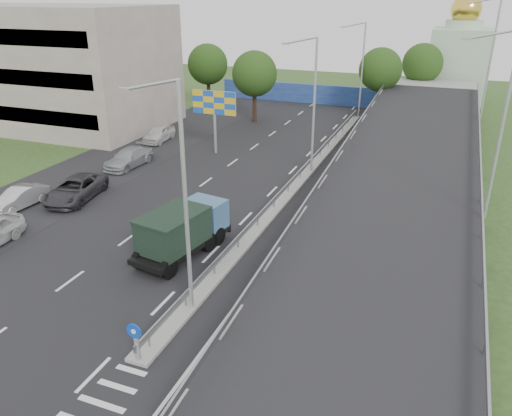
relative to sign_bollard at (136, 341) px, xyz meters
The scene contains 23 objects.
ground 2.41m from the sign_bollard, 90.00° to the right, with size 160.00×160.00×0.00m, color #2D4C1E.
road_surface 18.11m from the sign_bollard, 99.55° to the left, with size 26.00×90.00×0.04m, color black.
parking_strip 23.98m from the sign_bollard, 131.91° to the left, with size 8.00×90.00×0.05m, color black.
median 21.85m from the sign_bollard, 90.00° to the left, with size 1.00×44.00×0.20m, color gray.
overpass_ramp 23.09m from the sign_bollard, 71.04° to the left, with size 10.00×50.00×3.50m.
median_guardrail 21.83m from the sign_bollard, 90.00° to the left, with size 0.09×44.00×0.71m.
sign_bollard is the anchor object (origin of this frame).
lamp_post_near 6.12m from the sign_bollard, 88.36° to the left, with size 2.74×0.18×10.08m.
lamp_post_mid 24.30m from the sign_bollard, 89.74° to the left, with size 2.74×0.18×10.08m.
lamp_post_far 44.08m from the sign_bollard, 89.86° to the left, with size 2.74×0.18×10.08m.
beige_building 42.59m from the sign_bollard, 135.17° to the left, with size 24.00×14.00×12.00m, color gray.
blue_wall 49.99m from the sign_bollard, 94.59° to the left, with size 30.00×0.50×2.40m, color navy.
church 58.84m from the sign_bollard, 80.19° to the left, with size 7.00×7.00×13.80m.
billboard 27.53m from the sign_bollard, 109.21° to the left, with size 4.00×0.24×5.50m.
tree_left_mid 39.34m from the sign_bollard, 104.81° to the left, with size 4.80×4.80×7.60m.
tree_median_far 46.06m from the sign_bollard, 87.50° to the left, with size 4.80×4.80×7.60m.
tree_left_far 46.64m from the sign_bollard, 112.80° to the left, with size 4.80×4.80×7.60m.
tree_ramp_far 53.33m from the sign_bollard, 83.52° to the left, with size 4.80×4.80×7.60m.
dump_truck 8.82m from the sign_bollard, 107.22° to the left, with size 3.22×6.39×2.69m.
parked_car_b 18.82m from the sign_bollard, 147.41° to the left, with size 1.43×4.11×1.35m, color #B4B4BA.
parked_car_c 18.36m from the sign_bollard, 136.54° to the left, with size 2.52×5.46×1.52m, color #313035.
parked_car_d 24.40m from the sign_bollard, 125.14° to the left, with size 2.03×4.98×1.45m, color #9CA0A4.
parked_car_e 31.56m from the sign_bollard, 119.87° to the left, with size 1.74×4.33×1.47m, color silver.
Camera 1 is at (9.77, -10.42, 13.18)m, focal length 35.00 mm.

